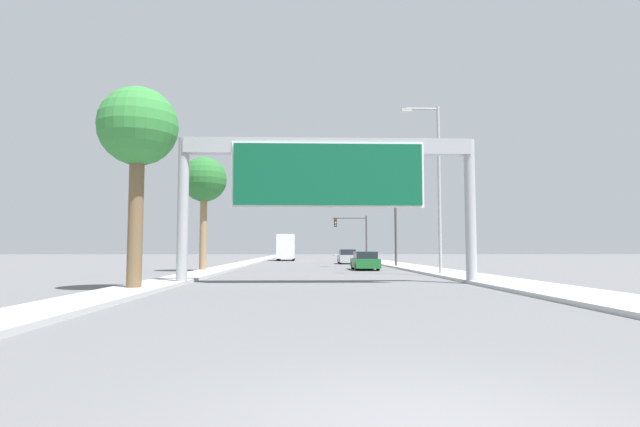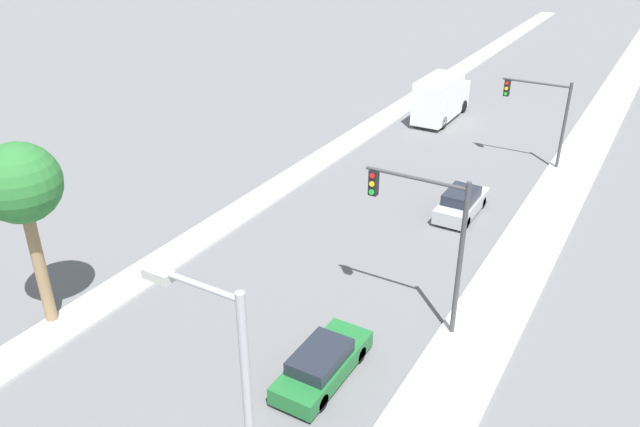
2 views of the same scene
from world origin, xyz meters
name	(u,v)px [view 1 (image 1 of 2)]	position (x,y,z in m)	size (l,w,h in m)	color
sidewalk_right	(372,261)	(7.75, 60.00, 0.07)	(3.00, 120.00, 0.15)	#BABABA
median_strip_left	(256,261)	(-7.25, 60.00, 0.07)	(2.00, 120.00, 0.15)	#BABABA
sign_gantry	(328,172)	(0.00, 17.87, 5.01)	(13.38, 0.73, 6.52)	#9EA0A5
car_far_right	(365,261)	(3.50, 33.11, 0.65)	(1.76, 4.73, 1.37)	#1E662D
car_mid_left	(347,257)	(3.50, 48.53, 0.72)	(1.79, 4.51, 1.52)	#A5A8AD
truck_box_primary	(286,248)	(-3.50, 63.73, 1.77)	(2.32, 7.19, 3.51)	white
traffic_light_near_intersection	(381,214)	(5.50, 38.00, 4.53)	(4.21, 0.32, 6.79)	#3D3D3F
traffic_light_mid_block	(355,230)	(5.33, 58.00, 3.89)	(4.32, 0.32, 5.74)	#3D3D3F
palm_tree_foreground	(138,131)	(-7.28, 14.33, 5.93)	(2.94, 2.94, 7.60)	brown
palm_tree_background	(204,181)	(-8.01, 30.33, 6.24)	(3.11, 3.11, 7.94)	#8C704C
street_lamp_right	(435,177)	(6.62, 24.53, 5.75)	(2.27, 0.28, 9.99)	#9EA0A5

